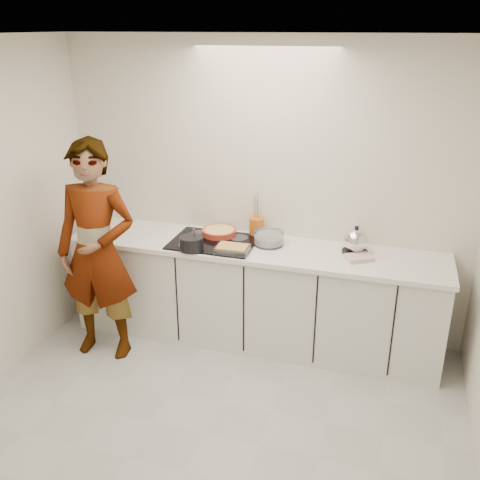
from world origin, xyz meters
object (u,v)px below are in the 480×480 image
(tart_dish, at_px, (219,232))
(baking_dish, at_px, (232,249))
(hob, at_px, (214,242))
(cook, at_px, (97,252))
(utensil_crock, at_px, (257,227))
(kettle, at_px, (356,242))
(saucepan, at_px, (192,243))
(mixing_bowl, at_px, (269,239))

(tart_dish, xyz_separation_m, baking_dish, (0.23, -0.34, 0.00))
(hob, relative_size, cook, 0.39)
(hob, distance_m, utensil_crock, 0.42)
(kettle, bearing_deg, saucepan, -165.31)
(mixing_bowl, bearing_deg, tart_dish, 171.32)
(mixing_bowl, height_order, kettle, kettle)
(tart_dish, xyz_separation_m, kettle, (1.19, -0.04, 0.06))
(hob, bearing_deg, baking_dish, -38.26)
(baking_dish, bearing_deg, cook, -162.22)
(kettle, distance_m, utensil_crock, 0.89)
(tart_dish, distance_m, saucepan, 0.40)
(kettle, bearing_deg, hob, -174.17)
(tart_dish, distance_m, kettle, 1.19)
(hob, relative_size, utensil_crock, 4.44)
(mixing_bowl, bearing_deg, kettle, 2.57)
(mixing_bowl, height_order, cook, cook)
(saucepan, bearing_deg, mixing_bowl, 27.97)
(mixing_bowl, bearing_deg, cook, -154.95)
(baking_dish, bearing_deg, hob, 141.74)
(hob, height_order, utensil_crock, utensil_crock)
(saucepan, relative_size, baking_dish, 0.75)
(hob, distance_m, kettle, 1.20)
(mixing_bowl, bearing_deg, utensil_crock, 130.29)
(hob, distance_m, cook, 0.97)
(utensil_crock, distance_m, cook, 1.39)
(kettle, relative_size, cook, 0.13)
(tart_dish, relative_size, mixing_bowl, 1.13)
(utensil_crock, xyz_separation_m, cook, (-1.14, -0.79, -0.06))
(saucepan, relative_size, utensil_crock, 1.26)
(kettle, xyz_separation_m, utensil_crock, (-0.88, 0.15, -0.02))
(saucepan, xyz_separation_m, kettle, (1.30, 0.34, 0.03))
(tart_dish, bearing_deg, cook, -140.58)
(hob, bearing_deg, saucepan, -117.65)
(kettle, height_order, utensil_crock, kettle)
(baking_dish, relative_size, kettle, 1.10)
(tart_dish, bearing_deg, utensil_crock, 20.13)
(cook, bearing_deg, saucepan, 17.30)
(saucepan, height_order, utensil_crock, saucepan)
(mixing_bowl, distance_m, kettle, 0.72)
(mixing_bowl, height_order, utensil_crock, utensil_crock)
(tart_dish, relative_size, kettle, 1.47)
(cook, bearing_deg, baking_dish, 12.53)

